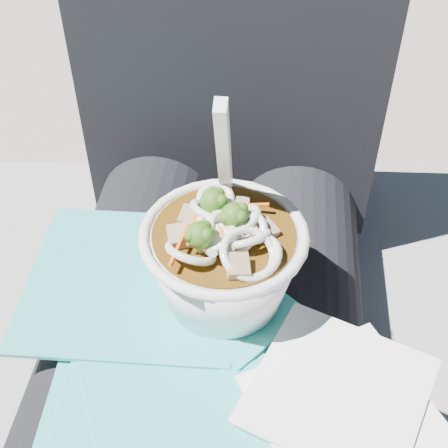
# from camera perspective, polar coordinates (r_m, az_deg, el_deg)

# --- Properties ---
(stone_ledge) EXTENTS (1.03, 0.56, 0.47)m
(stone_ledge) POSITION_cam_1_polar(r_m,az_deg,el_deg) (0.97, -0.25, -15.31)
(stone_ledge) COLOR gray
(stone_ledge) RESTS_ON ground
(lap) EXTENTS (0.32, 0.48, 0.14)m
(lap) POSITION_cam_1_polar(r_m,az_deg,el_deg) (0.63, -1.87, -12.41)
(lap) COLOR black
(lap) RESTS_ON stone_ledge
(person_body) EXTENTS (0.34, 0.94, 1.01)m
(person_body) POSITION_cam_1_polar(r_m,az_deg,el_deg) (0.67, -0.88, -4.79)
(person_body) COLOR black
(person_body) RESTS_ON ground
(plastic_bag) EXTENTS (0.29, 0.34, 0.01)m
(plastic_bag) POSITION_cam_1_polar(r_m,az_deg,el_deg) (0.54, -5.15, -10.88)
(plastic_bag) COLOR teal
(plastic_bag) RESTS_ON lap
(napkins) EXTENTS (0.18, 0.19, 0.01)m
(napkins) POSITION_cam_1_polar(r_m,az_deg,el_deg) (0.51, 10.83, -15.81)
(napkins) COLOR white
(napkins) RESTS_ON plastic_bag
(udon_bowl) EXTENTS (0.14, 0.14, 0.20)m
(udon_bowl) POSITION_cam_1_polar(r_m,az_deg,el_deg) (0.53, 0.01, -2.91)
(udon_bowl) COLOR white
(udon_bowl) RESTS_ON plastic_bag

